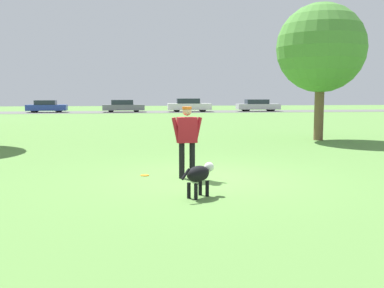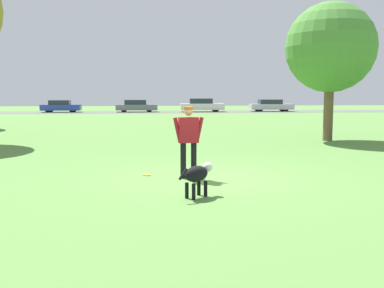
% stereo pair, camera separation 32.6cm
% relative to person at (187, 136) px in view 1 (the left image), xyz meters
% --- Properties ---
extents(ground_plane, '(120.00, 120.00, 0.00)m').
position_rel_person_xyz_m(ground_plane, '(0.40, -0.10, -0.98)').
color(ground_plane, '#56843D').
extents(far_road_strip, '(120.00, 6.00, 0.01)m').
position_rel_person_xyz_m(far_road_strip, '(0.40, 37.05, -0.97)').
color(far_road_strip, '#5B5B59').
rests_on(far_road_strip, ground_plane).
extents(person, '(0.72, 0.26, 1.64)m').
position_rel_person_xyz_m(person, '(0.00, 0.00, 0.00)').
color(person, black).
rests_on(person, ground_plane).
extents(dog, '(0.75, 0.73, 0.63)m').
position_rel_person_xyz_m(dog, '(-0.01, -1.90, -0.55)').
color(dog, black).
rests_on(dog, ground_plane).
extents(frisbee, '(0.20, 0.20, 0.02)m').
position_rel_person_xyz_m(frisbee, '(-0.96, 0.44, -0.97)').
color(frisbee, orange).
rests_on(frisbee, ground_plane).
extents(tree_near_right, '(3.63, 3.63, 5.61)m').
position_rel_person_xyz_m(tree_near_right, '(6.54, 7.63, 2.79)').
color(tree_near_right, brown).
rests_on(tree_near_right, ground_plane).
extents(parked_car_blue, '(3.97, 1.84, 1.24)m').
position_rel_person_xyz_m(parked_car_blue, '(-9.51, 37.26, -0.37)').
color(parked_car_blue, '#284293').
rests_on(parked_car_blue, ground_plane).
extents(parked_car_grey, '(4.28, 1.89, 1.27)m').
position_rel_person_xyz_m(parked_car_grey, '(-1.80, 36.96, -0.35)').
color(parked_car_grey, slate).
rests_on(parked_car_grey, ground_plane).
extents(parked_car_white, '(4.63, 2.02, 1.40)m').
position_rel_person_xyz_m(parked_car_white, '(5.04, 36.73, -0.28)').
color(parked_car_white, white).
rests_on(parked_car_white, ground_plane).
extents(parked_car_silver, '(4.64, 1.83, 1.29)m').
position_rel_person_xyz_m(parked_car_silver, '(12.56, 36.98, -0.34)').
color(parked_car_silver, '#B7B7BC').
rests_on(parked_car_silver, ground_plane).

